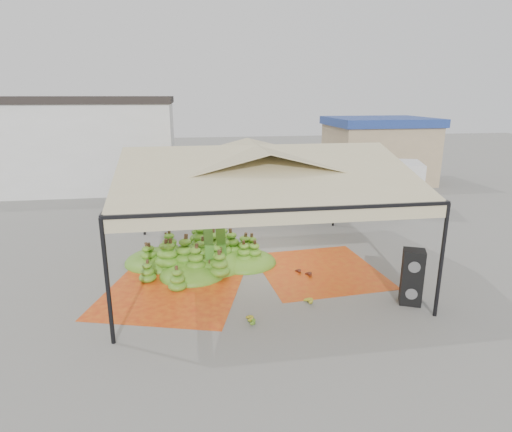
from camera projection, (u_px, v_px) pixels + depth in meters
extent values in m
plane|color=slate|center=(257.00, 266.00, 14.23)|extent=(90.00, 90.00, 0.00)
cylinder|color=black|center=(107.00, 283.00, 9.42)|extent=(0.10, 0.10, 3.00)
cylinder|color=black|center=(441.00, 261.00, 10.63)|extent=(0.10, 0.10, 3.00)
cylinder|color=black|center=(142.00, 199.00, 17.01)|extent=(0.10, 0.10, 3.00)
cylinder|color=black|center=(335.00, 192.00, 18.23)|extent=(0.10, 0.10, 3.00)
pyramid|color=#C2B489|center=(257.00, 161.00, 13.27)|extent=(8.00, 8.00, 1.00)
cube|color=black|center=(257.00, 177.00, 13.41)|extent=(8.00, 8.00, 0.08)
cube|color=#C2B489|center=(257.00, 183.00, 13.46)|extent=(8.00, 8.00, 0.36)
cube|color=silver|center=(53.00, 147.00, 25.33)|extent=(14.00, 6.00, 5.00)
cube|color=black|center=(47.00, 100.00, 24.59)|extent=(14.30, 6.30, 0.40)
cube|color=tan|center=(378.00, 154.00, 27.60)|extent=(6.00, 5.00, 3.60)
cube|color=navy|center=(380.00, 122.00, 27.04)|extent=(6.30, 5.30, 0.50)
cube|color=orange|center=(170.00, 294.00, 12.23)|extent=(4.62, 4.49, 0.01)
cube|color=#C65E12|center=(319.00, 270.00, 13.88)|extent=(3.94, 4.11, 0.01)
ellipsoid|color=#3D7E1A|center=(203.00, 247.00, 14.30)|extent=(6.47, 5.90, 1.13)
ellipsoid|color=gold|center=(306.00, 300.00, 11.61)|extent=(0.56, 0.49, 0.23)
ellipsoid|color=#ACA222|center=(246.00, 318.00, 10.72)|extent=(0.47, 0.40, 0.20)
ellipsoid|color=#501E12|center=(296.00, 271.00, 13.64)|extent=(0.42, 0.36, 0.17)
ellipsoid|color=#511C12|center=(306.00, 274.00, 13.39)|extent=(0.45, 0.37, 0.19)
ellipsoid|color=#49821B|center=(248.00, 321.00, 10.57)|extent=(0.47, 0.40, 0.21)
ellipsoid|color=#3A7618|center=(288.00, 181.00, 14.83)|extent=(0.24, 0.24, 0.20)
ellipsoid|color=#3A7618|center=(330.00, 179.00, 15.06)|extent=(0.24, 0.24, 0.20)
cube|color=black|center=(411.00, 290.00, 11.60)|extent=(0.71, 0.67, 0.77)
cube|color=black|center=(414.00, 264.00, 11.39)|extent=(0.71, 0.67, 0.77)
imported|color=gray|center=(234.00, 201.00, 19.19)|extent=(0.67, 0.45, 1.81)
cube|color=#473217|center=(172.00, 186.00, 22.16)|extent=(4.53, 2.11, 0.11)
cube|color=silver|center=(230.00, 182.00, 22.56)|extent=(1.64, 2.00, 2.08)
cylinder|color=black|center=(139.00, 201.00, 21.21)|extent=(0.81, 0.28, 0.81)
cylinder|color=black|center=(143.00, 193.00, 22.93)|extent=(0.81, 0.28, 0.81)
cylinder|color=black|center=(198.00, 199.00, 21.63)|extent=(0.81, 0.28, 0.81)
cylinder|color=black|center=(197.00, 191.00, 23.34)|extent=(0.81, 0.28, 0.81)
cylinder|color=black|center=(228.00, 198.00, 21.85)|extent=(0.81, 0.28, 0.81)
cylinder|color=black|center=(225.00, 190.00, 23.57)|extent=(0.81, 0.28, 0.81)
ellipsoid|color=#3A7318|center=(172.00, 177.00, 22.03)|extent=(3.62, 1.65, 0.63)
cube|color=yellow|center=(180.00, 170.00, 22.00)|extent=(1.82, 1.81, 0.22)
cube|color=#4B2C19|center=(327.00, 186.00, 21.26)|extent=(5.72, 3.97, 0.13)
cube|color=silver|center=(399.00, 187.00, 20.66)|extent=(2.52, 2.78, 2.40)
cylinder|color=black|center=(287.00, 202.00, 20.76)|extent=(0.99, 0.60, 0.94)
cylinder|color=black|center=(291.00, 193.00, 22.73)|extent=(0.99, 0.60, 0.94)
cylinder|color=black|center=(357.00, 205.00, 20.20)|extent=(0.99, 0.60, 0.94)
cylinder|color=black|center=(355.00, 195.00, 22.18)|extent=(0.99, 0.60, 0.94)
cylinder|color=black|center=(396.00, 207.00, 19.91)|extent=(0.99, 0.60, 0.94)
cylinder|color=black|center=(390.00, 196.00, 21.89)|extent=(0.99, 0.60, 0.94)
ellipsoid|color=#376E17|center=(327.00, 176.00, 21.12)|extent=(4.56, 3.14, 0.73)
cube|color=gold|center=(338.00, 168.00, 20.92)|extent=(2.65, 2.65, 0.26)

